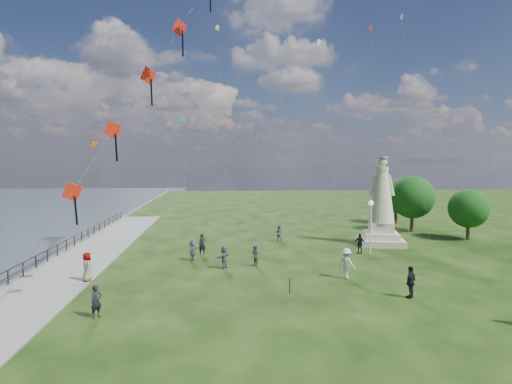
{
  "coord_description": "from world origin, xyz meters",
  "views": [
    {
      "loc": [
        -3.5,
        -20.71,
        7.55
      ],
      "look_at": [
        -1.0,
        8.0,
        5.5
      ],
      "focal_mm": 30.0,
      "sensor_mm": 36.0,
      "label": 1
    }
  ],
  "objects": [
    {
      "name": "small_kites",
      "position": [
        2.59,
        22.97,
        14.78
      ],
      "size": [
        30.32,
        16.75,
        25.74
      ],
      "color": "teal",
      "rests_on": "ground"
    },
    {
      "name": "person_1",
      "position": [
        -0.94,
        9.51,
        0.77
      ],
      "size": [
        0.74,
        0.87,
        1.54
      ],
      "primitive_type": "imported",
      "rotation": [
        0.0,
        0.0,
        -1.13
      ],
      "color": "#595960",
      "rests_on": "ground"
    },
    {
      "name": "waterfront",
      "position": [
        -15.24,
        8.99,
        -0.06
      ],
      "size": [
        200.0,
        200.0,
        1.51
      ],
      "color": "#313C49",
      "rests_on": "ground"
    },
    {
      "name": "statue",
      "position": [
        11.22,
        16.79,
        3.01
      ],
      "size": [
        4.71,
        4.71,
        7.98
      ],
      "rotation": [
        0.0,
        0.0,
        -0.23
      ],
      "color": "beige",
      "rests_on": "ground"
    },
    {
      "name": "red_kite_train",
      "position": [
        -7.67,
        4.58,
        12.02
      ],
      "size": [
        9.81,
        9.35,
        19.46
      ],
      "color": "black",
      "rests_on": "ground"
    },
    {
      "name": "person_2",
      "position": [
        4.7,
        5.94,
        0.97
      ],
      "size": [
        1.37,
        1.33,
        1.95
      ],
      "primitive_type": "imported",
      "rotation": [
        0.0,
        0.0,
        2.4
      ],
      "color": "silver",
      "rests_on": "ground"
    },
    {
      "name": "person_10",
      "position": [
        -11.74,
        6.37,
        0.9
      ],
      "size": [
        0.88,
        1.03,
        1.8
      ],
      "primitive_type": "imported",
      "rotation": [
        0.0,
        0.0,
        2.05
      ],
      "color": "#595960",
      "rests_on": "ground"
    },
    {
      "name": "person_9",
      "position": [
        8.03,
        13.2,
        0.83
      ],
      "size": [
        1.04,
        1.03,
        1.66
      ],
      "primitive_type": "imported",
      "rotation": [
        0.0,
        0.0,
        -0.78
      ],
      "color": "black",
      "rests_on": "ground"
    },
    {
      "name": "lamppost",
      "position": [
        8.8,
        12.83,
        3.17
      ],
      "size": [
        0.41,
        0.41,
        4.4
      ],
      "color": "silver",
      "rests_on": "ground"
    },
    {
      "name": "person_11",
      "position": [
        -3.17,
        9.17,
        0.81
      ],
      "size": [
        1.41,
        1.58,
        1.61
      ],
      "primitive_type": "imported",
      "rotation": [
        0.0,
        0.0,
        4.07
      ],
      "color": "#595960",
      "rests_on": "ground"
    },
    {
      "name": "person_6",
      "position": [
        -4.86,
        13.75,
        0.86
      ],
      "size": [
        0.73,
        0.59,
        1.73
      ],
      "primitive_type": "imported",
      "rotation": [
        0.0,
        0.0,
        0.32
      ],
      "color": "black",
      "rests_on": "ground"
    },
    {
      "name": "tree_row",
      "position": [
        18.29,
        24.13,
        3.45
      ],
      "size": [
        7.48,
        15.05,
        6.07
      ],
      "color": "#382314",
      "rests_on": "ground"
    },
    {
      "name": "person_0",
      "position": [
        -9.46,
        0.14,
        0.8
      ],
      "size": [
        0.68,
        0.69,
        1.6
      ],
      "primitive_type": "imported",
      "rotation": [
        0.0,
        0.0,
        0.84
      ],
      "color": "black",
      "rests_on": "ground"
    },
    {
      "name": "person_5",
      "position": [
        -5.53,
        11.83,
        0.79
      ],
      "size": [
        1.07,
        1.6,
        1.59
      ],
      "primitive_type": "imported",
      "rotation": [
        0.0,
        0.0,
        1.25
      ],
      "color": "#595960",
      "rests_on": "ground"
    },
    {
      "name": "person_7",
      "position": [
        2.14,
        19.02,
        0.78
      ],
      "size": [
        0.89,
        0.75,
        1.57
      ],
      "primitive_type": "imported",
      "rotation": [
        0.0,
        0.0,
        2.71
      ],
      "color": "#595960",
      "rests_on": "ground"
    },
    {
      "name": "person_3",
      "position": [
        7.07,
        1.7,
        0.9
      ],
      "size": [
        1.14,
        1.1,
        1.79
      ],
      "primitive_type": "imported",
      "rotation": [
        0.0,
        0.0,
        3.87
      ],
      "color": "black",
      "rests_on": "ground"
    }
  ]
}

